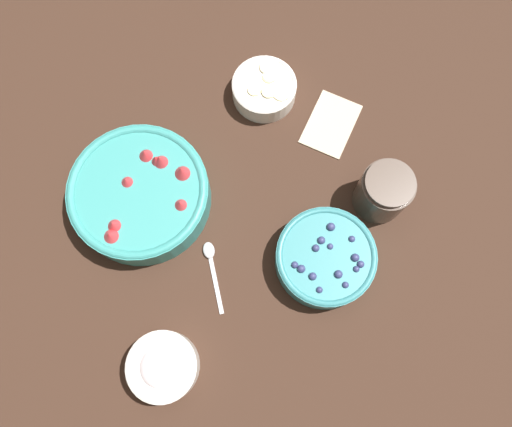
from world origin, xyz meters
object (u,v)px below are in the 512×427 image
(bowl_strawberries, at_px, (140,194))
(bowl_blueberries, at_px, (325,258))
(bowl_cream, at_px, (163,367))
(bowl_bananas, at_px, (264,88))
(jar_chocolate, at_px, (383,192))

(bowl_strawberries, bearing_deg, bowl_blueberries, -60.06)
(bowl_strawberries, bearing_deg, bowl_cream, -120.47)
(bowl_bananas, xyz_separation_m, bowl_cream, (-0.49, -0.29, 0.00))
(bowl_bananas, relative_size, jar_chocolate, 1.23)
(bowl_strawberries, distance_m, bowl_blueberries, 0.37)
(bowl_strawberries, distance_m, bowl_cream, 0.32)
(bowl_blueberries, height_order, bowl_bananas, bowl_blueberries)
(bowl_blueberries, xyz_separation_m, bowl_bananas, (0.15, 0.34, -0.01))
(bowl_blueberries, height_order, bowl_cream, same)
(bowl_blueberries, xyz_separation_m, bowl_cream, (-0.34, 0.04, -0.00))
(bowl_bananas, relative_size, bowl_cream, 1.06)
(bowl_blueberries, bearing_deg, bowl_strawberries, 119.94)
(bowl_cream, bearing_deg, jar_chocolate, -2.70)
(bowl_bananas, bearing_deg, jar_chocolate, -86.75)
(bowl_blueberries, relative_size, bowl_bananas, 1.41)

